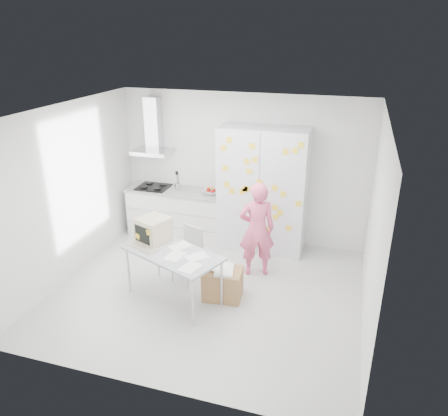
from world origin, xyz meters
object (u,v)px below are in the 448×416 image
(chair, at_px, (189,251))
(cardboard_box, at_px, (223,283))
(desk, at_px, (160,240))
(person, at_px, (257,230))

(chair, distance_m, cardboard_box, 0.78)
(desk, relative_size, chair, 1.83)
(person, bearing_deg, cardboard_box, 48.16)
(desk, bearing_deg, cardboard_box, 29.16)
(person, relative_size, desk, 0.98)
(person, xyz_separation_m, desk, (-1.23, -0.92, 0.08))
(person, xyz_separation_m, cardboard_box, (-0.31, -0.81, -0.55))
(person, distance_m, desk, 1.53)
(desk, distance_m, chair, 0.64)
(cardboard_box, bearing_deg, chair, 152.47)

